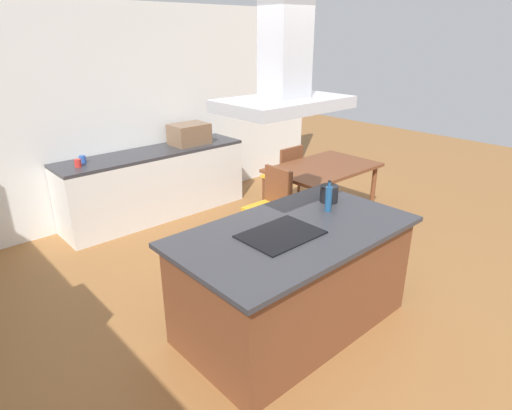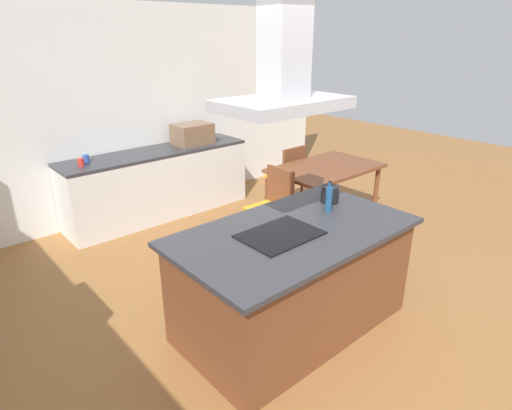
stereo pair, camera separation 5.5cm
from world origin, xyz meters
name	(u,v)px [view 1 (the left image)]	position (x,y,z in m)	size (l,w,h in m)	color
ground	(193,260)	(0.00, 1.50, 0.00)	(16.00, 16.00, 0.00)	#936033
wall_back	(109,116)	(0.00, 3.25, 1.35)	(7.20, 0.10, 2.70)	white
kitchen_island	(293,278)	(0.00, 0.00, 0.45)	(1.96, 1.12, 0.90)	brown
cooktop	(281,234)	(-0.16, 0.00, 0.91)	(0.60, 0.44, 0.01)	black
tea_kettle	(329,194)	(0.67, 0.20, 0.98)	(0.22, 0.17, 0.18)	black
olive_oil_bottle	(329,198)	(0.48, 0.06, 1.02)	(0.06, 0.06, 0.28)	navy
back_counter	(156,184)	(0.37, 2.88, 0.45)	(2.51, 0.62, 0.90)	silver
countertop_microwave	(189,134)	(0.95, 2.88, 1.04)	(0.50, 0.38, 0.28)	brown
coffee_mug_red	(78,163)	(-0.62, 2.83, 0.95)	(0.08, 0.08, 0.09)	red
coffee_mug_blue	(83,159)	(-0.52, 2.95, 0.95)	(0.08, 0.08, 0.09)	#2D56B2
dining_table	(323,172)	(1.89, 1.27, 0.67)	(1.40, 0.90, 0.75)	brown
chair_at_left_end	(272,201)	(0.98, 1.27, 0.51)	(0.42, 0.42, 0.89)	gold
chair_facing_back_wall	(286,173)	(1.89, 1.93, 0.51)	(0.42, 0.42, 0.89)	gold
range_hood	(285,71)	(-0.16, 0.00, 2.10)	(0.90, 0.55, 0.78)	#ADADB2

